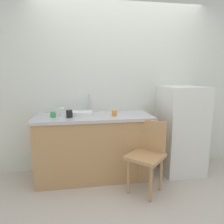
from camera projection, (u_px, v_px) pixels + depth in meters
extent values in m
plane|color=#BCB2A3|center=(135.00, 199.00, 2.46)|extent=(8.00, 8.00, 0.00)
cube|color=silver|center=(120.00, 86.00, 3.19)|extent=(4.80, 0.10, 2.58)
cube|color=tan|center=(94.00, 148.00, 2.94)|extent=(1.56, 0.60, 0.86)
cube|color=#B7B7BC|center=(94.00, 117.00, 2.86)|extent=(1.60, 0.64, 0.04)
cylinder|color=#B7B7BC|center=(89.00, 103.00, 3.06)|extent=(0.02, 0.02, 0.27)
cube|color=silver|center=(181.00, 129.00, 3.10)|extent=(0.58, 0.62, 1.29)
cylinder|color=tan|center=(128.00, 177.00, 2.54)|extent=(0.04, 0.04, 0.45)
cylinder|color=tan|center=(151.00, 184.00, 2.37)|extent=(0.04, 0.04, 0.45)
cylinder|color=tan|center=(140.00, 168.00, 2.78)|extent=(0.04, 0.04, 0.45)
cylinder|color=tan|center=(161.00, 174.00, 2.61)|extent=(0.04, 0.04, 0.45)
cube|color=tan|center=(145.00, 157.00, 2.53)|extent=(0.57, 0.57, 0.04)
cube|color=tan|center=(152.00, 136.00, 2.64)|extent=(0.28, 0.27, 0.40)
cube|color=white|center=(82.00, 113.00, 2.87)|extent=(0.28, 0.20, 0.05)
cylinder|color=black|center=(69.00, 114.00, 2.71)|extent=(0.08, 0.08, 0.10)
cylinder|color=green|center=(53.00, 114.00, 2.73)|extent=(0.07, 0.07, 0.07)
cylinder|color=orange|center=(114.00, 113.00, 2.82)|extent=(0.07, 0.07, 0.08)
cylinder|color=white|center=(61.00, 112.00, 2.85)|extent=(0.07, 0.07, 0.11)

